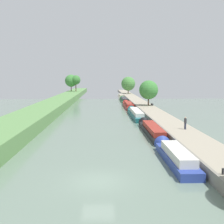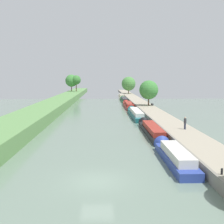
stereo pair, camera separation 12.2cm
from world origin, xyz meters
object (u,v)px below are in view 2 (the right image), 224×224
(narrowboat_blue, at_px, (174,155))
(narrowboat_teal, at_px, (136,113))
(narrowboat_red, at_px, (128,105))
(narrowboat_black, at_px, (151,129))
(mooring_bollard_far, at_px, (124,94))
(narrowboat_cream, at_px, (121,96))
(person_walking, at_px, (185,123))
(park_bench, at_px, (152,104))
(mooring_bollard_near, at_px, (222,172))
(narrowboat_green, at_px, (124,100))

(narrowboat_blue, height_order, narrowboat_teal, narrowboat_teal)
(narrowboat_teal, xyz_separation_m, narrowboat_red, (0.04, 17.01, -0.03))
(narrowboat_black, relative_size, narrowboat_teal, 0.86)
(narrowboat_blue, xyz_separation_m, mooring_bollard_far, (1.77, 86.38, 0.64))
(narrowboat_cream, bearing_deg, narrowboat_blue, -90.04)
(narrowboat_blue, relative_size, person_walking, 6.57)
(mooring_bollard_far, bearing_deg, park_bench, -85.62)
(narrowboat_black, bearing_deg, narrowboat_blue, -90.44)
(narrowboat_teal, xyz_separation_m, mooring_bollard_near, (1.95, -36.10, 0.62))
(narrowboat_cream, distance_m, mooring_bollard_near, 86.29)
(mooring_bollard_far, bearing_deg, mooring_bollard_near, -90.00)
(mooring_bollard_near, distance_m, mooring_bollard_far, 92.87)
(narrowboat_red, bearing_deg, narrowboat_teal, -90.15)
(narrowboat_red, relative_size, narrowboat_cream, 1.21)
(narrowboat_teal, xyz_separation_m, narrowboat_cream, (0.23, 50.17, -0.00))
(person_walking, bearing_deg, narrowboat_red, 96.74)
(narrowboat_blue, height_order, narrowboat_cream, narrowboat_cream)
(park_bench, bearing_deg, narrowboat_black, -100.24)
(narrowboat_blue, xyz_separation_m, person_walking, (4.14, 10.40, 1.29))
(mooring_bollard_near, relative_size, park_bench, 0.30)
(narrowboat_cream, relative_size, person_walking, 8.11)
(narrowboat_black, distance_m, narrowboat_red, 33.77)
(narrowboat_blue, relative_size, park_bench, 7.27)
(narrowboat_black, bearing_deg, park_bench, 79.76)
(narrowboat_teal, height_order, narrowboat_red, narrowboat_teal)
(mooring_bollard_near, bearing_deg, narrowboat_green, 91.39)
(narrowboat_teal, height_order, narrowboat_cream, narrowboat_cream)
(narrowboat_blue, xyz_separation_m, narrowboat_green, (0.04, 64.62, -0.04))
(narrowboat_red, distance_m, park_bench, 7.64)
(narrowboat_black, height_order, mooring_bollard_far, mooring_bollard_far)
(narrowboat_red, height_order, person_walking, person_walking)
(narrowboat_black, xyz_separation_m, narrowboat_teal, (-0.28, 16.76, 0.07))
(person_walking, bearing_deg, narrowboat_teal, 102.70)
(narrowboat_teal, height_order, mooring_bollard_far, narrowboat_teal)
(narrowboat_red, bearing_deg, mooring_bollard_near, -87.94)
(narrowboat_teal, height_order, mooring_bollard_near, narrowboat_teal)
(narrowboat_teal, bearing_deg, mooring_bollard_far, 88.03)
(narrowboat_black, relative_size, narrowboat_cream, 1.08)
(narrowboat_red, xyz_separation_m, narrowboat_cream, (0.19, 33.16, 0.03))
(narrowboat_blue, xyz_separation_m, narrowboat_teal, (-0.18, 29.61, 0.03))
(narrowboat_black, xyz_separation_m, mooring_bollard_far, (1.67, 73.52, 0.68))
(narrowboat_black, height_order, narrowboat_teal, narrowboat_teal)
(narrowboat_red, bearing_deg, narrowboat_blue, -89.83)
(person_walking, bearing_deg, narrowboat_blue, -111.71)
(park_bench, bearing_deg, mooring_bollard_far, 94.38)
(narrowboat_black, xyz_separation_m, person_walking, (4.04, -2.45, 1.33))
(narrowboat_black, bearing_deg, person_walking, -31.19)
(narrowboat_green, height_order, person_walking, person_walking)
(person_walking, bearing_deg, narrowboat_cream, 93.38)
(mooring_bollard_far, bearing_deg, narrowboat_cream, -104.61)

